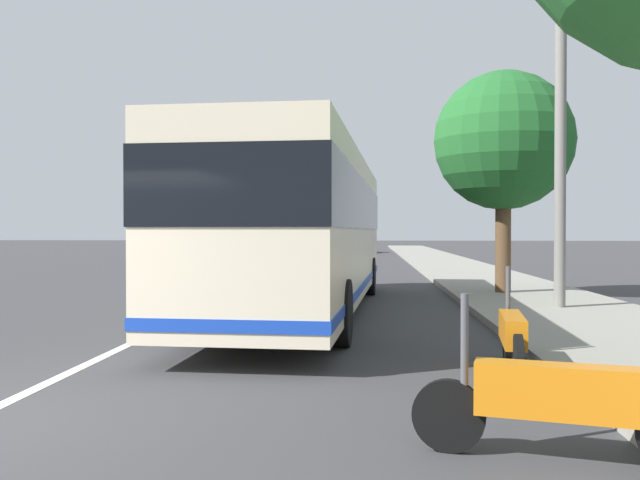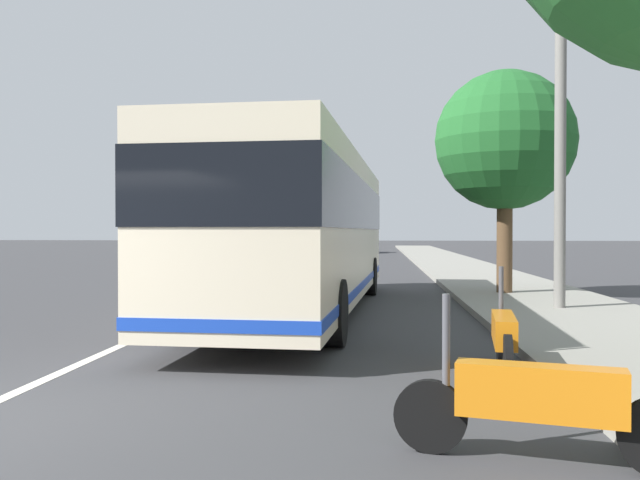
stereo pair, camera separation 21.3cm
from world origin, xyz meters
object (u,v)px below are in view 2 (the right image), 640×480
at_px(motorcycle_far_end, 538,402).
at_px(roadside_tree_mid_block, 505,141).
at_px(coach_bus, 305,225).
at_px(car_behind_bus, 238,252).
at_px(car_oncoming, 363,243).
at_px(motorcycle_mid_row, 504,337).
at_px(car_side_street, 299,243).
at_px(utility_pole, 560,119).
at_px(car_ahead_same_lane, 298,244).

bearing_deg(motorcycle_far_end, roadside_tree_mid_block, -85.47).
bearing_deg(coach_bus, car_behind_bus, 19.72).
xyz_separation_m(coach_bus, car_oncoming, (37.70, -0.37, -1.11)).
height_order(motorcycle_far_end, roadside_tree_mid_block, roadside_tree_mid_block).
bearing_deg(motorcycle_far_end, car_behind_bus, -59.11).
relative_size(motorcycle_mid_row, car_side_street, 0.53).
height_order(motorcycle_mid_row, car_side_street, car_side_street).
bearing_deg(motorcycle_mid_row, car_behind_bus, 26.99).
bearing_deg(car_oncoming, utility_pole, -171.70).
relative_size(coach_bus, roadside_tree_mid_block, 2.15).
bearing_deg(motorcycle_mid_row, utility_pole, -12.96).
bearing_deg(utility_pole, car_oncoming, 7.42).
height_order(coach_bus, car_ahead_same_lane, coach_bus).
relative_size(motorcycle_mid_row, car_behind_bus, 0.46).
distance_m(coach_bus, car_behind_bus, 18.20).
height_order(car_ahead_same_lane, utility_pole, utility_pole).
bearing_deg(car_behind_bus, coach_bus, 20.11).
relative_size(car_ahead_same_lane, car_side_street, 1.14).
distance_m(motorcycle_far_end, motorcycle_mid_row, 2.93).
bearing_deg(motorcycle_far_end, car_oncoming, -72.97).
bearing_deg(roadside_tree_mid_block, car_oncoming, 7.32).
xyz_separation_m(car_side_street, roadside_tree_mid_block, (-38.55, -9.96, 3.31)).
bearing_deg(car_behind_bus, motorcycle_mid_row, 22.95).
height_order(motorcycle_far_end, motorcycle_mid_row, motorcycle_mid_row).
bearing_deg(car_side_street, car_oncoming, 49.94).
distance_m(motorcycle_far_end, utility_pole, 9.93).
relative_size(car_side_street, utility_pole, 0.51).
relative_size(car_behind_bus, roadside_tree_mid_block, 0.83).
bearing_deg(car_oncoming, car_side_street, 53.07).
distance_m(motorcycle_mid_row, car_side_street, 48.53).
relative_size(car_oncoming, roadside_tree_mid_block, 0.69).
relative_size(car_oncoming, car_behind_bus, 0.83).
distance_m(motorcycle_mid_row, roadside_tree_mid_block, 10.09).
xyz_separation_m(coach_bus, car_behind_bus, (17.41, 5.16, -1.13)).
bearing_deg(car_ahead_same_lane, utility_pole, 11.58).
height_order(motorcycle_mid_row, car_ahead_same_lane, car_ahead_same_lane).
bearing_deg(car_ahead_same_lane, car_side_street, -177.44).
bearing_deg(coach_bus, car_side_street, 10.26).
bearing_deg(motorcycle_mid_row, car_oncoming, 11.09).
distance_m(car_behind_bus, utility_pole, 20.40).
distance_m(coach_bus, car_side_street, 42.35).
height_order(motorcycle_far_end, car_behind_bus, car_behind_bus).
xyz_separation_m(roadside_tree_mid_block, utility_pole, (-3.28, -0.49, -0.00)).
bearing_deg(roadside_tree_mid_block, coach_bus, 126.05).
relative_size(motorcycle_far_end, roadside_tree_mid_block, 0.36).
bearing_deg(car_side_street, coach_bus, 4.80).
distance_m(car_behind_bus, car_ahead_same_lane, 18.04).
distance_m(car_oncoming, car_side_street, 7.04).
relative_size(car_side_street, roadside_tree_mid_block, 0.71).
bearing_deg(roadside_tree_mid_block, car_behind_bus, 35.45).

